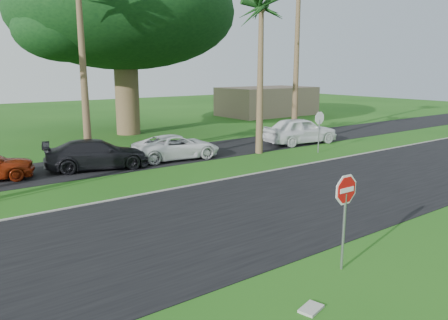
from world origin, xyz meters
name	(u,v)px	position (x,y,z in m)	size (l,w,h in m)	color
ground	(251,237)	(0.00, 0.00, 0.00)	(120.00, 120.00, 0.00)	#1B4B12
road	(213,219)	(0.00, 2.00, 0.01)	(120.00, 8.00, 0.02)	black
parking_strip	(99,165)	(0.00, 12.50, 0.01)	(120.00, 5.00, 0.02)	black
curb	(157,192)	(0.00, 6.05, 0.03)	(120.00, 0.12, 0.06)	gray
stop_sign_near	(345,202)	(0.50, -3.00, 1.77)	(1.05, 0.07, 2.62)	gray
stop_sign_far	(319,123)	(12.00, 8.00, 1.77)	(1.05, 0.07, 2.62)	gray
palm_right_near	(261,11)	(9.00, 10.00, 8.19)	(5.00, 5.00, 9.50)	brown
canopy_tree	(123,14)	(6.00, 22.00, 8.95)	(16.50, 16.50, 13.12)	brown
building_far	(267,101)	(24.00, 26.00, 1.50)	(10.00, 6.00, 3.00)	gray
car_dark	(97,155)	(-0.36, 11.67, 0.74)	(2.08, 5.13, 1.49)	black
car_minivan	(177,147)	(4.12, 11.42, 0.68)	(2.25, 4.88, 1.35)	white
car_pickup	(300,131)	(13.42, 10.86, 0.89)	(2.10, 5.21, 1.78)	white
utility_slab	(311,309)	(-1.58, -3.87, 0.03)	(0.55, 0.35, 0.06)	#A0A098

